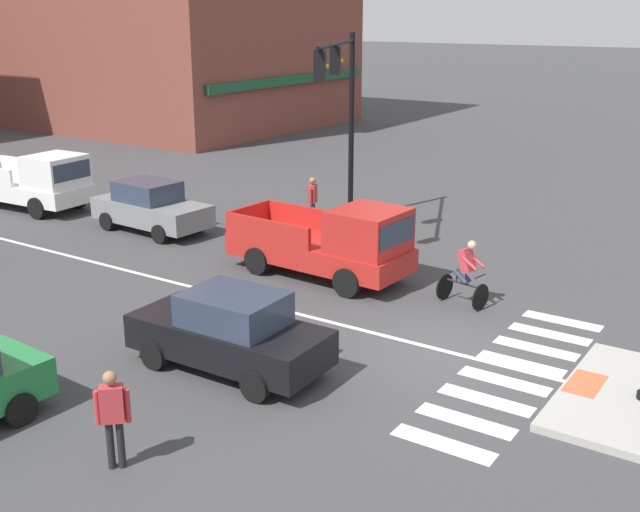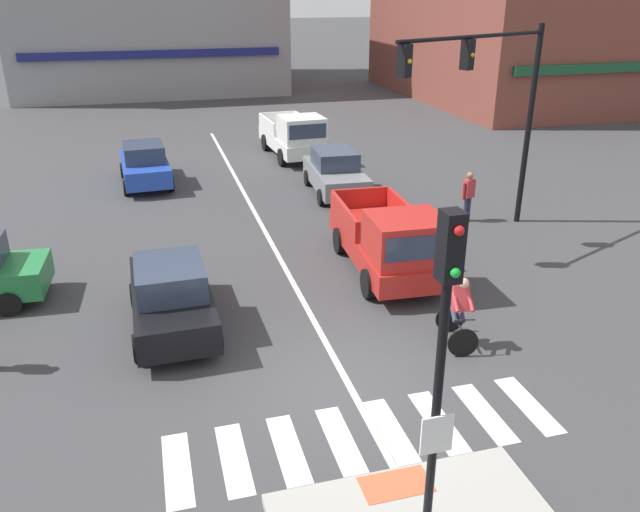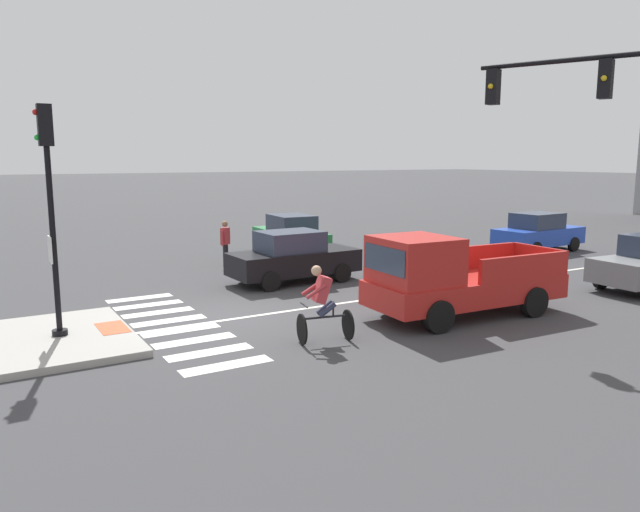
# 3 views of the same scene
# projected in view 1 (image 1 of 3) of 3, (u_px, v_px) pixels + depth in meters

# --- Properties ---
(ground_plane) EXTENTS (300.00, 300.00, 0.00)m
(ground_plane) POSITION_uv_depth(u_px,v_px,m) (448.00, 356.00, 16.24)
(ground_plane) COLOR #3D3D3F
(tactile_pad_front) EXTENTS (1.10, 0.60, 0.01)m
(tactile_pad_front) POSITION_uv_depth(u_px,v_px,m) (585.00, 383.00, 14.71)
(tactile_pad_front) COLOR #DB5B38
(tactile_pad_front) RESTS_ON traffic_island
(crosswalk_stripe_a) EXTENTS (0.44, 1.80, 0.01)m
(crosswalk_stripe_a) POSITION_uv_depth(u_px,v_px,m) (443.00, 444.00, 12.93)
(crosswalk_stripe_a) COLOR silver
(crosswalk_stripe_a) RESTS_ON ground
(crosswalk_stripe_b) EXTENTS (0.44, 1.80, 0.01)m
(crosswalk_stripe_b) POSITION_uv_depth(u_px,v_px,m) (466.00, 421.00, 13.67)
(crosswalk_stripe_b) COLOR silver
(crosswalk_stripe_b) RESTS_ON ground
(crosswalk_stripe_c) EXTENTS (0.44, 1.80, 0.01)m
(crosswalk_stripe_c) POSITION_uv_depth(u_px,v_px,m) (486.00, 400.00, 14.40)
(crosswalk_stripe_c) COLOR silver
(crosswalk_stripe_c) RESTS_ON ground
(crosswalk_stripe_d) EXTENTS (0.44, 1.80, 0.01)m
(crosswalk_stripe_d) POSITION_uv_depth(u_px,v_px,m) (504.00, 381.00, 15.13)
(crosswalk_stripe_d) COLOR silver
(crosswalk_stripe_d) RESTS_ON ground
(crosswalk_stripe_e) EXTENTS (0.44, 1.80, 0.01)m
(crosswalk_stripe_e) POSITION_uv_depth(u_px,v_px,m) (521.00, 364.00, 15.87)
(crosswalk_stripe_e) COLOR silver
(crosswalk_stripe_e) RESTS_ON ground
(crosswalk_stripe_f) EXTENTS (0.44, 1.80, 0.01)m
(crosswalk_stripe_f) POSITION_uv_depth(u_px,v_px,m) (536.00, 348.00, 16.60)
(crosswalk_stripe_f) COLOR silver
(crosswalk_stripe_f) RESTS_ON ground
(crosswalk_stripe_g) EXTENTS (0.44, 1.80, 0.01)m
(crosswalk_stripe_g) POSITION_uv_depth(u_px,v_px,m) (550.00, 334.00, 17.34)
(crosswalk_stripe_g) COLOR silver
(crosswalk_stripe_g) RESTS_ON ground
(crosswalk_stripe_h) EXTENTS (0.44, 1.80, 0.01)m
(crosswalk_stripe_h) POSITION_uv_depth(u_px,v_px,m) (562.00, 321.00, 18.07)
(crosswalk_stripe_h) COLOR silver
(crosswalk_stripe_h) RESTS_ON ground
(lane_centre_line) EXTENTS (0.14, 28.00, 0.01)m
(lane_centre_line) POSITION_uv_depth(u_px,v_px,m) (122.00, 269.00, 21.68)
(lane_centre_line) COLOR silver
(lane_centre_line) RESTS_ON ground
(traffic_light_mast) EXTENTS (5.65, 2.56, 6.23)m
(traffic_light_mast) POSITION_uv_depth(u_px,v_px,m) (342.00, 96.00, 23.82)
(traffic_light_mast) COLOR black
(traffic_light_mast) RESTS_ON ground
(building_corner_right) EXTENTS (16.74, 20.85, 14.97)m
(building_corner_right) POSITION_uv_depth(u_px,v_px,m) (158.00, 0.00, 48.67)
(building_corner_right) COLOR brown
(building_corner_right) RESTS_ON ground
(car_grey_eastbound_far) EXTENTS (2.02, 4.19, 1.64)m
(car_grey_eastbound_far) POSITION_uv_depth(u_px,v_px,m) (151.00, 207.00, 25.24)
(car_grey_eastbound_far) COLOR slate
(car_grey_eastbound_far) RESTS_ON ground
(car_black_westbound_near) EXTENTS (1.91, 4.13, 1.64)m
(car_black_westbound_near) POSITION_uv_depth(u_px,v_px,m) (230.00, 332.00, 15.41)
(car_black_westbound_near) COLOR black
(car_black_westbound_near) RESTS_ON ground
(pickup_truck_white_eastbound_distant) EXTENTS (2.26, 5.19, 2.08)m
(pickup_truck_white_eastbound_distant) POSITION_uv_depth(u_px,v_px,m) (35.00, 183.00, 27.93)
(pickup_truck_white_eastbound_distant) COLOR white
(pickup_truck_white_eastbound_distant) RESTS_ON ground
(pickup_truck_red_eastbound_mid) EXTENTS (2.25, 5.19, 2.08)m
(pickup_truck_red_eastbound_mid) POSITION_uv_depth(u_px,v_px,m) (333.00, 244.00, 20.63)
(pickup_truck_red_eastbound_mid) COLOR red
(pickup_truck_red_eastbound_mid) RESTS_ON ground
(cyclist) EXTENTS (0.86, 1.20, 1.68)m
(cyclist) POSITION_uv_depth(u_px,v_px,m) (466.00, 272.00, 18.77)
(cyclist) COLOR black
(cyclist) RESTS_ON ground
(pedestrian_at_curb_left) EXTENTS (0.40, 0.43, 1.67)m
(pedestrian_at_curb_left) POSITION_uv_depth(u_px,v_px,m) (113.00, 412.00, 11.99)
(pedestrian_at_curb_left) COLOR black
(pedestrian_at_curb_left) RESTS_ON ground
(pedestrian_waiting_far_side) EXTENTS (0.53, 0.31, 1.67)m
(pedestrian_waiting_far_side) POSITION_uv_depth(u_px,v_px,m) (313.00, 198.00, 25.68)
(pedestrian_waiting_far_side) COLOR #2D334C
(pedestrian_waiting_far_side) RESTS_ON ground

